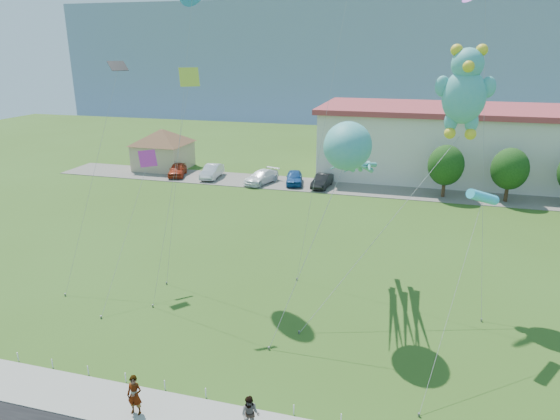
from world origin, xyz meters
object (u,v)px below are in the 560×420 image
(parked_car_white, at_px, (261,177))
(teddy_bear_kite, at_px, (465,90))
(parked_car_silver, at_px, (212,171))
(parked_car_black, at_px, (322,181))
(parked_car_blue, at_px, (294,177))
(pedestrian_right, at_px, (250,415))
(pedestrian_left, at_px, (135,395))
(octopus_kite, at_px, (350,155))
(pavilion, at_px, (163,145))
(parked_car_red, at_px, (177,170))

(parked_car_white, height_order, teddy_bear_kite, teddy_bear_kite)
(parked_car_silver, relative_size, parked_car_black, 1.08)
(parked_car_silver, xyz_separation_m, parked_car_white, (6.35, -0.73, -0.05))
(parked_car_blue, bearing_deg, parked_car_white, 177.11)
(pedestrian_right, distance_m, parked_car_blue, 38.35)
(pedestrian_left, bearing_deg, parked_car_black, 85.81)
(parked_car_black, xyz_separation_m, octopus_kite, (6.28, -25.31, 8.29))
(octopus_kite, xyz_separation_m, teddy_bear_kite, (5.85, 3.77, 3.37))
(pedestrian_right, height_order, parked_car_silver, pedestrian_right)
(parked_car_white, bearing_deg, pedestrian_right, -54.92)
(pedestrian_left, height_order, pedestrian_right, pedestrian_left)
(octopus_kite, bearing_deg, parked_car_white, 117.81)
(pedestrian_right, distance_m, teddy_bear_kite, 20.90)
(pavilion, relative_size, parked_car_silver, 1.96)
(octopus_kite, bearing_deg, pedestrian_right, -99.48)
(parked_car_blue, bearing_deg, parked_car_black, -20.87)
(pedestrian_right, distance_m, parked_car_white, 38.64)
(pedestrian_right, distance_m, parked_car_black, 37.36)
(pedestrian_right, bearing_deg, octopus_kite, 76.95)
(parked_car_silver, xyz_separation_m, parked_car_blue, (10.04, -0.10, -0.02))
(parked_car_white, relative_size, parked_car_black, 1.15)
(octopus_kite, height_order, teddy_bear_kite, teddy_bear_kite)
(parked_car_red, distance_m, parked_car_silver, 4.37)
(parked_car_silver, bearing_deg, pavilion, 154.14)
(parked_car_blue, xyz_separation_m, octopus_kite, (9.58, -25.79, 8.26))
(pavilion, bearing_deg, parked_car_black, -9.81)
(pavilion, relative_size, octopus_kite, 0.81)
(pavilion, bearing_deg, octopus_kite, -46.45)
(parked_car_white, bearing_deg, parked_car_red, -164.66)
(pedestrian_right, xyz_separation_m, parked_car_black, (-4.31, 37.11, -0.13))
(parked_car_red, distance_m, teddy_bear_kite, 38.79)
(pedestrian_right, bearing_deg, pavilion, 118.53)
(pedestrian_right, relative_size, parked_car_white, 0.32)
(pedestrian_left, bearing_deg, teddy_bear_kite, 47.96)
(parked_car_black, bearing_deg, octopus_kite, -71.09)
(parked_car_white, relative_size, teddy_bear_kite, 0.33)
(pedestrian_left, relative_size, teddy_bear_kite, 0.12)
(pavilion, distance_m, octopus_kite, 40.45)
(parked_car_silver, height_order, parked_car_white, parked_car_silver)
(pavilion, relative_size, teddy_bear_kite, 0.62)
(pedestrian_left, relative_size, octopus_kite, 0.16)
(octopus_kite, bearing_deg, parked_car_red, 133.06)
(parked_car_white, xyz_separation_m, teddy_bear_kite, (19.12, -21.38, 11.66))
(pavilion, height_order, teddy_bear_kite, teddy_bear_kite)
(pavilion, bearing_deg, parked_car_silver, -21.33)
(pedestrian_left, height_order, octopus_kite, octopus_kite)
(pedestrian_left, height_order, parked_car_white, pedestrian_left)
(pedestrian_right, xyz_separation_m, teddy_bear_kite, (7.82, 15.57, 11.54))
(parked_car_black, xyz_separation_m, teddy_bear_kite, (12.13, -21.53, 11.67))
(pavilion, distance_m, pedestrian_right, 48.20)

